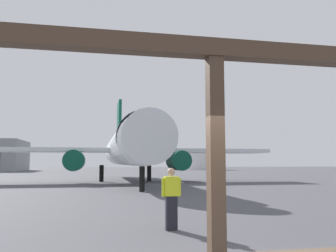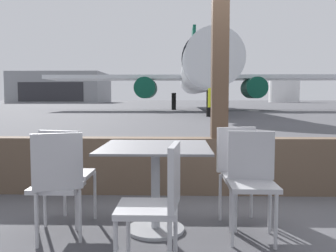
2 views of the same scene
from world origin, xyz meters
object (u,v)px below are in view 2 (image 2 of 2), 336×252
Objects in this scene: fuel_storage_tank at (284,91)px; distant_hangar at (62,88)px; airplane at (199,74)px; cafe_chair_window_left at (159,198)px; dining_table at (155,175)px; ground_crew_worker at (218,109)px; cafe_chair_aisle_right at (252,174)px; cafe_chair_aisle_left at (65,168)px; cafe_chair_side_extra at (240,166)px; traffic_cone at (244,150)px; cafe_chair_window_right at (57,178)px.

distant_hangar is at bearing -175.88° from fuel_storage_tank.
fuel_storage_tank is at bearing 67.31° from airplane.
fuel_storage_tank is (26.47, 90.79, 2.25)m from cafe_chair_window_left.
ground_crew_worker is at bearing 79.33° from dining_table.
cafe_chair_aisle_right is at bearing -71.45° from distant_hangar.
cafe_chair_aisle_left is at bearing 132.91° from cafe_chair_window_left.
cafe_chair_window_left is at bearing -121.99° from cafe_chair_side_extra.
traffic_cone is (-0.76, -28.19, -3.10)m from airplane.
dining_table is 0.03× the size of airplane.
cafe_chair_aisle_right is 31.80m from airplane.
dining_table is 1.04× the size of cafe_chair_window_right.
cafe_chair_aisle_left is 0.04× the size of distant_hangar.
cafe_chair_window_left is 0.98× the size of cafe_chair_window_right.
fuel_storage_tank reaches higher than cafe_chair_side_extra.
cafe_chair_aisle_right is 93.64m from fuel_storage_tank.
dining_table is 0.89m from cafe_chair_window_left.
cafe_chair_aisle_left is at bearing 172.47° from cafe_chair_aisle_right.
cafe_chair_side_extra reaches higher than dining_table.
traffic_cone is at bearing 80.95° from cafe_chair_aisle_right.
distant_hangar reaches higher than ground_crew_worker.
airplane is at bearing 88.02° from ground_crew_worker.
traffic_cone is (0.10, -3.50, -0.64)m from ground_crew_worker.
cafe_chair_aisle_right reaches higher than cafe_chair_aisle_left.
cafe_chair_window_right is 1.69m from cafe_chair_side_extra.
cafe_chair_aisle_right is (0.84, -0.11, 0.03)m from dining_table.
airplane is at bearing 86.11° from dining_table.
distant_hangar reaches higher than cafe_chair_window_left.
cafe_chair_window_left is at bearing -107.16° from traffic_cone.
cafe_chair_aisle_right is (0.76, 0.78, -0.00)m from cafe_chair_window_left.
dining_table is 1.05× the size of cafe_chair_aisle_right.
cafe_chair_window_left is 1.37m from cafe_chair_aisle_left.
traffic_cone is (1.39, 3.35, -0.25)m from dining_table.
distant_hangar is (-29.43, 82.62, 3.28)m from traffic_cone.
dining_table is 0.85m from cafe_chair_aisle_right.
dining_table is 93.77m from fuel_storage_tank.
dining_table is 6.98m from ground_crew_worker.
airplane is (2.94, 31.81, 2.82)m from cafe_chair_window_right.
airplane is (2.99, 31.42, 2.81)m from cafe_chair_aisle_left.
airplane is 24.82m from ground_crew_worker.
traffic_cone is at bearing 79.25° from cafe_chair_side_extra.
traffic_cone is 0.03× the size of distant_hangar.
fuel_storage_tank is at bearing 73.75° from cafe_chair_window_left.
dining_table is at bearing -161.33° from cafe_chair_side_extra.
dining_table is at bearing 95.17° from cafe_chair_window_left.
dining_table is 1.70× the size of traffic_cone.
traffic_cone is at bearing -88.39° from ground_crew_worker.
distant_hangar reaches higher than fuel_storage_tank.
cafe_chair_window_right is 0.53× the size of ground_crew_worker.
cafe_chair_window_left is 1.00× the size of cafe_chair_aisle_left.
cafe_chair_side_extra is at bearing -106.03° from fuel_storage_tank.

